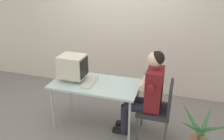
# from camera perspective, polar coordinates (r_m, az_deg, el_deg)

# --- Properties ---
(ground_plane) EXTENTS (12.00, 12.00, 0.00)m
(ground_plane) POSITION_cam_1_polar(r_m,az_deg,el_deg) (3.92, -3.79, -13.03)
(ground_plane) COLOR gray
(wall_back) EXTENTS (8.00, 0.10, 3.00)m
(wall_back) POSITION_cam_1_polar(r_m,az_deg,el_deg) (4.51, 5.86, 12.61)
(wall_back) COLOR beige
(wall_back) RESTS_ON ground_plane
(desk) EXTENTS (1.34, 0.70, 0.75)m
(desk) POSITION_cam_1_polar(r_m,az_deg,el_deg) (3.56, -4.08, -4.03)
(desk) COLOR #B7B7BC
(desk) RESTS_ON ground_plane
(crt_monitor) EXTENTS (0.40, 0.33, 0.39)m
(crt_monitor) POSITION_cam_1_polar(r_m,az_deg,el_deg) (3.61, -9.67, 0.86)
(crt_monitor) COLOR beige
(crt_monitor) RESTS_ON desk
(keyboard) EXTENTS (0.17, 0.42, 0.03)m
(keyboard) POSITION_cam_1_polar(r_m,az_deg,el_deg) (3.54, -5.50, -2.97)
(keyboard) COLOR beige
(keyboard) RESTS_ON desk
(office_chair) EXTENTS (0.46, 0.46, 0.90)m
(office_chair) POSITION_cam_1_polar(r_m,az_deg,el_deg) (3.44, 11.51, -8.95)
(office_chair) COLOR #4C4C51
(office_chair) RESTS_ON ground_plane
(person_seated) EXTENTS (0.69, 0.58, 1.35)m
(person_seated) POSITION_cam_1_polar(r_m,az_deg,el_deg) (3.35, 8.66, -5.22)
(person_seated) COLOR maroon
(person_seated) RESTS_ON ground_plane
(potted_plant) EXTENTS (0.72, 0.70, 0.73)m
(potted_plant) POSITION_cam_1_polar(r_m,az_deg,el_deg) (3.38, 20.72, -15.15)
(potted_plant) COLOR #9E6647
(potted_plant) RESTS_ON ground_plane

